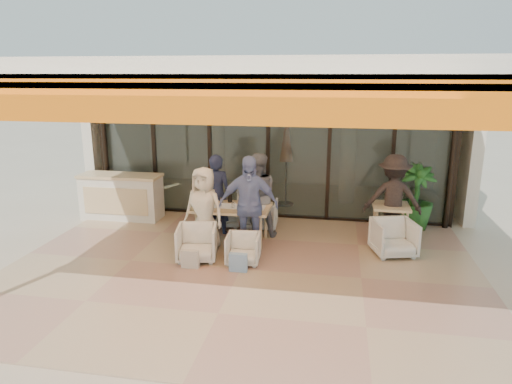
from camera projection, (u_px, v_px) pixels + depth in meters
ground at (241, 270)px, 7.75m from camera, size 70.00×70.00×0.00m
terrace_floor at (241, 270)px, 7.75m from camera, size 8.00×6.00×0.01m
terrace_structure at (235, 73)px, 6.67m from camera, size 8.00×6.00×3.40m
glass_storefront at (268, 149)px, 10.20m from camera, size 8.08×0.10×3.20m
interior_block at (282, 112)px, 12.24m from camera, size 9.05×3.62×3.52m
host_counter at (121, 196)px, 10.35m from camera, size 1.85×0.65×1.04m
dining_table at (231, 209)px, 8.85m from camera, size 1.50×0.90×0.93m
chair_far_left at (223, 210)px, 9.90m from camera, size 0.83×0.79×0.73m
chair_far_right at (261, 213)px, 9.76m from camera, size 0.71×0.67×0.69m
chair_near_left at (197, 241)px, 8.10m from camera, size 0.80×0.76×0.70m
chair_near_right at (243, 247)px, 7.97m from camera, size 0.61×0.57×0.59m
diner_navy at (217, 195)px, 9.30m from camera, size 0.62×0.41×1.68m
diner_grey at (257, 196)px, 9.15m from camera, size 0.99×0.86×1.72m
diner_cream at (204, 209)px, 8.46m from camera, size 0.86×0.65×1.59m
diner_periwinkle at (248, 205)px, 8.28m from camera, size 1.13×0.59×1.84m
tote_bag_cream at (190, 260)px, 7.76m from camera, size 0.30×0.10×0.34m
tote_bag_blue at (238, 263)px, 7.62m from camera, size 0.30×0.10×0.34m
side_table at (391, 210)px, 8.95m from camera, size 0.70×0.70×0.74m
side_chair at (394, 236)px, 8.30m from camera, size 0.87×0.83×0.73m
standing_woman at (393, 198)px, 8.93m from camera, size 1.14×0.67×1.74m
potted_palm at (415, 197)px, 9.65m from camera, size 0.98×0.98×1.42m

